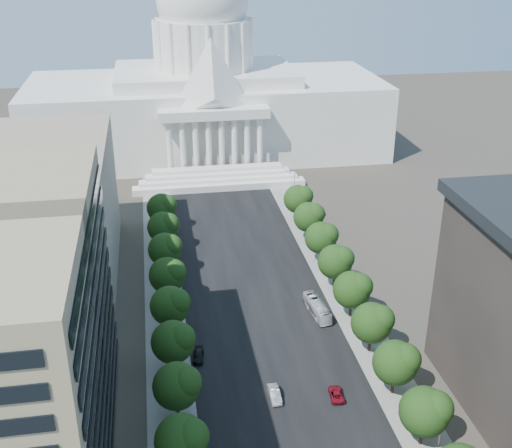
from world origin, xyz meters
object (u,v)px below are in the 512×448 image
city_bus (317,308)px  car_silver (275,394)px  car_red (336,394)px  car_dark_b (198,356)px

city_bus → car_silver: bearing=-126.3°
car_silver → car_red: 10.34m
car_silver → car_dark_b: car_silver is taller
car_silver → car_dark_b: bearing=131.7°
car_dark_b → car_silver: bearing=-40.5°
car_red → car_dark_b: bearing=-27.6°
car_silver → car_dark_b: size_ratio=1.08×
car_red → car_dark_b: (-21.84, 14.29, 0.02)m
car_red → car_dark_b: 26.10m
car_red → city_bus: city_bus is taller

